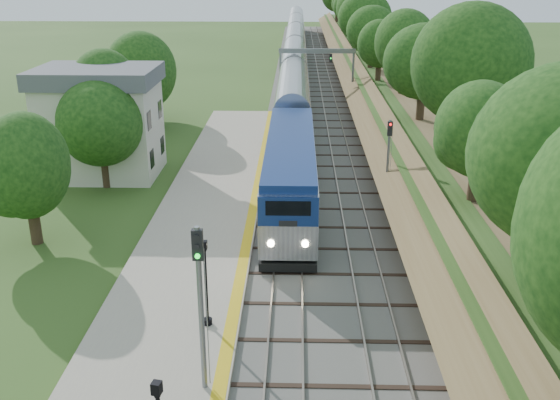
{
  "coord_description": "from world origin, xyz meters",
  "views": [
    {
      "loc": [
        0.4,
        -14.33,
        14.97
      ],
      "look_at": [
        -0.5,
        17.53,
        2.8
      ],
      "focal_mm": 40.0,
      "sensor_mm": 36.0,
      "label": 1
    }
  ],
  "objects_px": {
    "signal_gantry": "(317,61)",
    "lamppost_far": "(206,288)",
    "signal_farside": "(388,154)",
    "train": "(295,59)",
    "signal_platform": "(200,292)",
    "station_building": "(101,121)"
  },
  "relations": [
    {
      "from": "lamppost_far",
      "to": "signal_gantry",
      "type": "bearing_deg",
      "value": 82.8
    },
    {
      "from": "station_building",
      "to": "train",
      "type": "xyz_separation_m",
      "value": [
        14.0,
        43.98,
        -1.8
      ]
    },
    {
      "from": "signal_gantry",
      "to": "lamppost_far",
      "type": "height_order",
      "value": "signal_gantry"
    },
    {
      "from": "train",
      "to": "lamppost_far",
      "type": "xyz_separation_m",
      "value": [
        -3.37,
        -65.21,
        -0.15
      ]
    },
    {
      "from": "train",
      "to": "signal_farside",
      "type": "relative_size",
      "value": 21.43
    },
    {
      "from": "signal_gantry",
      "to": "signal_platform",
      "type": "relative_size",
      "value": 1.31
    },
    {
      "from": "signal_gantry",
      "to": "signal_platform",
      "type": "xyz_separation_m",
      "value": [
        -5.37,
        -50.45,
        -0.5
      ]
    },
    {
      "from": "train",
      "to": "signal_farside",
      "type": "distance_m",
      "value": 50.63
    },
    {
      "from": "signal_farside",
      "to": "lamppost_far",
      "type": "bearing_deg",
      "value": -122.57
    },
    {
      "from": "lamppost_far",
      "to": "signal_farside",
      "type": "distance_m",
      "value": 17.84
    },
    {
      "from": "station_building",
      "to": "signal_gantry",
      "type": "distance_m",
      "value": 29.94
    },
    {
      "from": "signal_gantry",
      "to": "train",
      "type": "distance_m",
      "value": 19.32
    },
    {
      "from": "signal_gantry",
      "to": "signal_platform",
      "type": "bearing_deg",
      "value": -96.08
    },
    {
      "from": "signal_gantry",
      "to": "signal_farside",
      "type": "relative_size",
      "value": 1.47
    },
    {
      "from": "lamppost_far",
      "to": "signal_farside",
      "type": "xyz_separation_m",
      "value": [
        9.57,
        14.98,
        1.47
      ]
    },
    {
      "from": "lamppost_far",
      "to": "signal_platform",
      "type": "relative_size",
      "value": 0.61
    },
    {
      "from": "signal_gantry",
      "to": "train",
      "type": "height_order",
      "value": "signal_gantry"
    },
    {
      "from": "lamppost_far",
      "to": "station_building",
      "type": "bearing_deg",
      "value": 116.59
    },
    {
      "from": "train",
      "to": "signal_farside",
      "type": "height_order",
      "value": "signal_farside"
    },
    {
      "from": "lamppost_far",
      "to": "signal_platform",
      "type": "height_order",
      "value": "signal_platform"
    },
    {
      "from": "station_building",
      "to": "signal_platform",
      "type": "relative_size",
      "value": 1.34
    },
    {
      "from": "station_building",
      "to": "signal_gantry",
      "type": "height_order",
      "value": "station_building"
    }
  ]
}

